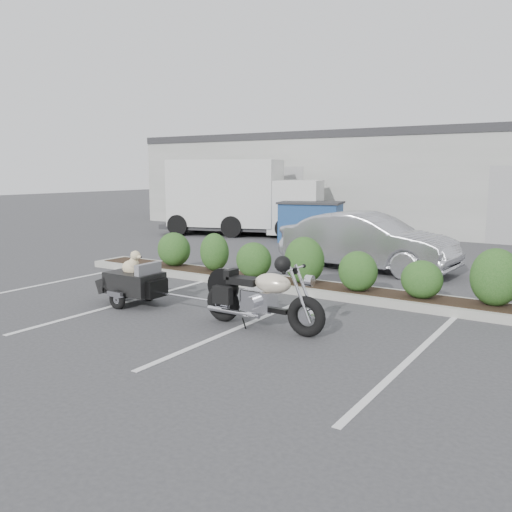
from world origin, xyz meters
The scene contains 8 objects.
ground centered at (0.00, 0.00, 0.00)m, with size 90.00×90.00×0.00m, color #38383A.
planter_kerb centered at (1.00, 2.20, 0.07)m, with size 12.00×1.00×0.15m, color #9E9E93.
building centered at (0.00, 17.00, 2.00)m, with size 26.00×10.00×4.00m, color #9EA099.
motorcycle centered at (1.52, -0.59, 0.49)m, with size 2.15×0.72×1.24m.
pet_trailer centered at (-1.26, -0.57, 0.43)m, with size 1.70×0.94×1.02m.
sedan centered at (1.00, 5.10, 0.71)m, with size 1.50×4.30×1.42m, color #ADADB4.
dumpster centered at (-2.65, 9.13, 0.70)m, with size 2.39×1.90×1.38m.
delivery_truck centered at (-5.79, 9.59, 1.36)m, with size 6.50×3.76×2.83m.
Camera 1 is at (5.90, -7.48, 2.44)m, focal length 38.00 mm.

